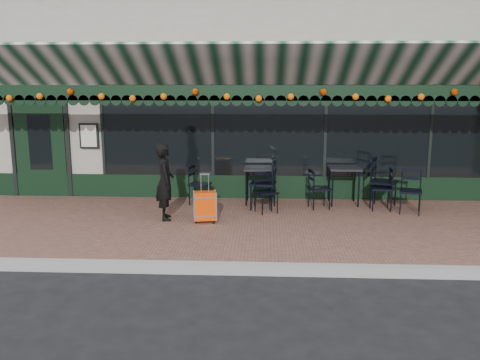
{
  "coord_description": "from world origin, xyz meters",
  "views": [
    {
      "loc": [
        0.12,
        -6.86,
        2.7
      ],
      "look_at": [
        -0.3,
        1.6,
        1.02
      ],
      "focal_mm": 38.0,
      "sensor_mm": 36.0,
      "label": 1
    }
  ],
  "objects_px": {
    "cafe_table_b": "(259,171)",
    "cafe_table_a": "(344,171)",
    "chair_b_front": "(266,193)",
    "chair_solo": "(200,185)",
    "suitcase": "(205,206)",
    "woman": "(165,182)",
    "chair_b_right": "(319,189)",
    "chair_a_right": "(384,182)",
    "chair_a_front": "(411,192)",
    "chair_b_left": "(263,184)",
    "chair_a_left": "(381,189)"
  },
  "relations": [
    {
      "from": "cafe_table_b",
      "to": "cafe_table_a",
      "type": "bearing_deg",
      "value": 0.51
    },
    {
      "from": "cafe_table_a",
      "to": "chair_b_front",
      "type": "bearing_deg",
      "value": -154.14
    },
    {
      "from": "cafe_table_a",
      "to": "chair_solo",
      "type": "relative_size",
      "value": 0.96
    },
    {
      "from": "cafe_table_b",
      "to": "chair_b_front",
      "type": "distance_m",
      "value": 0.83
    },
    {
      "from": "suitcase",
      "to": "chair_solo",
      "type": "relative_size",
      "value": 1.09
    },
    {
      "from": "cafe_table_a",
      "to": "woman",
      "type": "bearing_deg",
      "value": -158.71
    },
    {
      "from": "chair_b_right",
      "to": "chair_a_right",
      "type": "bearing_deg",
      "value": -94.14
    },
    {
      "from": "chair_a_right",
      "to": "chair_b_right",
      "type": "relative_size",
      "value": 1.26
    },
    {
      "from": "chair_a_front",
      "to": "chair_b_left",
      "type": "distance_m",
      "value": 2.86
    },
    {
      "from": "suitcase",
      "to": "chair_b_right",
      "type": "height_order",
      "value": "suitcase"
    },
    {
      "from": "chair_a_left",
      "to": "cafe_table_b",
      "type": "bearing_deg",
      "value": -96.66
    },
    {
      "from": "suitcase",
      "to": "cafe_table_b",
      "type": "distance_m",
      "value": 1.84
    },
    {
      "from": "suitcase",
      "to": "chair_b_front",
      "type": "height_order",
      "value": "suitcase"
    },
    {
      "from": "suitcase",
      "to": "chair_b_left",
      "type": "relative_size",
      "value": 0.88
    },
    {
      "from": "woman",
      "to": "suitcase",
      "type": "relative_size",
      "value": 1.59
    },
    {
      "from": "chair_b_left",
      "to": "chair_b_front",
      "type": "height_order",
      "value": "chair_b_left"
    },
    {
      "from": "cafe_table_a",
      "to": "cafe_table_b",
      "type": "relative_size",
      "value": 1.02
    },
    {
      "from": "chair_b_left",
      "to": "chair_solo",
      "type": "height_order",
      "value": "chair_b_left"
    },
    {
      "from": "chair_a_front",
      "to": "chair_a_right",
      "type": "bearing_deg",
      "value": 146.15
    },
    {
      "from": "woman",
      "to": "chair_b_left",
      "type": "relative_size",
      "value": 1.41
    },
    {
      "from": "chair_a_right",
      "to": "chair_b_right",
      "type": "bearing_deg",
      "value": 121.86
    },
    {
      "from": "chair_a_right",
      "to": "chair_b_front",
      "type": "xyz_separation_m",
      "value": [
        -2.37,
        -0.57,
        -0.11
      ]
    },
    {
      "from": "chair_a_left",
      "to": "chair_a_right",
      "type": "xyz_separation_m",
      "value": [
        0.1,
        0.24,
        0.08
      ]
    },
    {
      "from": "chair_a_right",
      "to": "chair_a_front",
      "type": "xyz_separation_m",
      "value": [
        0.41,
        -0.48,
        -0.08
      ]
    },
    {
      "from": "chair_b_left",
      "to": "chair_b_right",
      "type": "distance_m",
      "value": 1.14
    },
    {
      "from": "cafe_table_a",
      "to": "suitcase",
      "type": "bearing_deg",
      "value": -150.4
    },
    {
      "from": "chair_a_left",
      "to": "chair_b_front",
      "type": "xyz_separation_m",
      "value": [
        -2.28,
        -0.33,
        -0.03
      ]
    },
    {
      "from": "chair_a_left",
      "to": "chair_b_right",
      "type": "height_order",
      "value": "chair_a_left"
    },
    {
      "from": "chair_a_left",
      "to": "chair_b_left",
      "type": "height_order",
      "value": "chair_b_left"
    },
    {
      "from": "chair_a_left",
      "to": "chair_a_front",
      "type": "relative_size",
      "value": 1.0
    },
    {
      "from": "chair_a_front",
      "to": "chair_b_left",
      "type": "height_order",
      "value": "chair_b_left"
    },
    {
      "from": "chair_b_front",
      "to": "chair_solo",
      "type": "distance_m",
      "value": 1.52
    },
    {
      "from": "chair_b_left",
      "to": "chair_solo",
      "type": "xyz_separation_m",
      "value": [
        -1.31,
        0.32,
        -0.1
      ]
    },
    {
      "from": "chair_a_front",
      "to": "chair_b_front",
      "type": "distance_m",
      "value": 2.79
    },
    {
      "from": "cafe_table_b",
      "to": "chair_b_right",
      "type": "distance_m",
      "value": 1.3
    },
    {
      "from": "suitcase",
      "to": "chair_a_right",
      "type": "distance_m",
      "value": 3.73
    },
    {
      "from": "woman",
      "to": "chair_a_front",
      "type": "bearing_deg",
      "value": -96.97
    },
    {
      "from": "cafe_table_b",
      "to": "woman",
      "type": "bearing_deg",
      "value": -142.06
    },
    {
      "from": "chair_b_right",
      "to": "chair_solo",
      "type": "height_order",
      "value": "chair_solo"
    },
    {
      "from": "woman",
      "to": "chair_b_right",
      "type": "relative_size",
      "value": 1.76
    },
    {
      "from": "chair_a_right",
      "to": "chair_solo",
      "type": "relative_size",
      "value": 1.24
    },
    {
      "from": "chair_a_front",
      "to": "chair_b_front",
      "type": "xyz_separation_m",
      "value": [
        -2.78,
        -0.09,
        -0.03
      ]
    },
    {
      "from": "suitcase",
      "to": "chair_a_left",
      "type": "bearing_deg",
      "value": 7.05
    },
    {
      "from": "chair_b_right",
      "to": "chair_solo",
      "type": "xyz_separation_m",
      "value": [
        -2.44,
        0.25,
        0.01
      ]
    },
    {
      "from": "woman",
      "to": "cafe_table_b",
      "type": "height_order",
      "value": "woman"
    },
    {
      "from": "chair_a_front",
      "to": "suitcase",
      "type": "bearing_deg",
      "value": -152.24
    },
    {
      "from": "cafe_table_b",
      "to": "chair_a_front",
      "type": "bearing_deg",
      "value": -12.88
    },
    {
      "from": "suitcase",
      "to": "chair_solo",
      "type": "xyz_separation_m",
      "value": [
        -0.27,
        1.39,
        0.11
      ]
    },
    {
      "from": "chair_a_left",
      "to": "woman",
      "type": "bearing_deg",
      "value": -74.26
    },
    {
      "from": "chair_a_right",
      "to": "chair_solo",
      "type": "distance_m",
      "value": 3.75
    }
  ]
}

